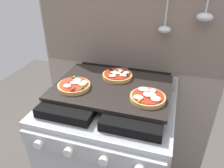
# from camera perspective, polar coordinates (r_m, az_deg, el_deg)

# --- Properties ---
(kitchen_backsplash) EXTENTS (1.10, 0.09, 1.55)m
(kitchen_backsplash) POSITION_cam_1_polar(r_m,az_deg,el_deg) (1.34, 4.28, 1.48)
(kitchen_backsplash) COLOR gray
(kitchen_backsplash) RESTS_ON ground_plane
(stove) EXTENTS (0.60, 0.64, 0.90)m
(stove) POSITION_cam_1_polar(r_m,az_deg,el_deg) (1.29, -0.02, -18.74)
(stove) COLOR #B7BABF
(stove) RESTS_ON ground_plane
(baking_tray) EXTENTS (0.54, 0.38, 0.02)m
(baking_tray) POSITION_cam_1_polar(r_m,az_deg,el_deg) (1.00, 0.00, -0.90)
(baking_tray) COLOR black
(baking_tray) RESTS_ON stove
(pizza_left) EXTENTS (0.15, 0.15, 0.03)m
(pizza_left) POSITION_cam_1_polar(r_m,az_deg,el_deg) (0.99, -10.04, -0.33)
(pizza_left) COLOR tan
(pizza_left) RESTS_ON baking_tray
(pizza_right) EXTENTS (0.15, 0.15, 0.03)m
(pizza_right) POSITION_cam_1_polar(r_m,az_deg,el_deg) (0.91, 9.55, -3.41)
(pizza_right) COLOR tan
(pizza_right) RESTS_ON baking_tray
(pizza_center) EXTENTS (0.15, 0.15, 0.03)m
(pizza_center) POSITION_cam_1_polar(r_m,az_deg,el_deg) (1.07, 1.53, 2.47)
(pizza_center) COLOR tan
(pizza_center) RESTS_ON baking_tray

